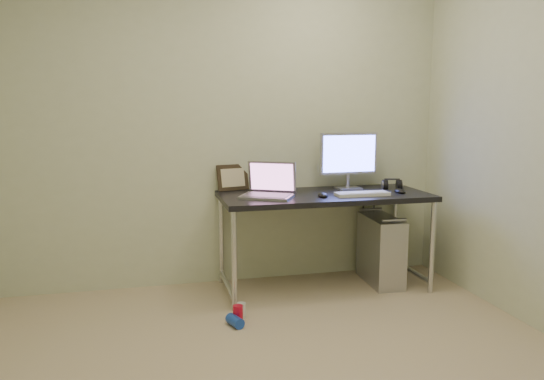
% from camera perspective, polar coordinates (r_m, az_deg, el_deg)
% --- Properties ---
extents(wall_back, '(3.50, 0.02, 2.50)m').
position_cam_1_polar(wall_back, '(4.20, -4.78, 6.76)').
color(wall_back, beige).
rests_on(wall_back, ground).
extents(desk, '(1.60, 0.70, 0.75)m').
position_cam_1_polar(desk, '(4.09, 5.64, -1.46)').
color(desk, black).
rests_on(desk, ground).
extents(tower_computer, '(0.25, 0.53, 0.57)m').
position_cam_1_polar(tower_computer, '(4.38, 11.61, -6.32)').
color(tower_computer, '#BABABF').
rests_on(tower_computer, ground).
extents(cable_a, '(0.01, 0.16, 0.69)m').
position_cam_1_polar(cable_a, '(4.58, 9.55, -3.89)').
color(cable_a, black).
rests_on(cable_a, ground).
extents(cable_b, '(0.02, 0.11, 0.71)m').
position_cam_1_polar(cable_b, '(4.60, 10.67, -4.12)').
color(cable_b, black).
rests_on(cable_b, ground).
extents(can_red, '(0.07, 0.07, 0.12)m').
position_cam_1_polar(can_red, '(3.58, -3.69, -13.20)').
color(can_red, red).
rests_on(can_red, ground).
extents(can_white, '(0.08, 0.08, 0.11)m').
position_cam_1_polar(can_white, '(3.65, -3.31, -12.84)').
color(can_white, silver).
rests_on(can_white, ground).
extents(can_blue, '(0.11, 0.15, 0.07)m').
position_cam_1_polar(can_blue, '(3.54, -4.00, -13.89)').
color(can_blue, '#1B42AF').
rests_on(can_blue, ground).
extents(laptop, '(0.47, 0.44, 0.25)m').
position_cam_1_polar(laptop, '(3.92, -0.33, 0.15)').
color(laptop, '#ABAAB1').
rests_on(laptop, desk).
extents(monitor, '(0.48, 0.15, 0.45)m').
position_cam_1_polar(monitor, '(4.30, 8.25, 3.62)').
color(monitor, '#ABAAB1').
rests_on(monitor, desk).
extents(keyboard, '(0.41, 0.14, 0.02)m').
position_cam_1_polar(keyboard, '(4.03, 9.67, -0.41)').
color(keyboard, silver).
rests_on(keyboard, desk).
extents(mouse_right, '(0.08, 0.12, 0.04)m').
position_cam_1_polar(mouse_right, '(4.21, 13.61, -0.02)').
color(mouse_right, black).
rests_on(mouse_right, desk).
extents(mouse_left, '(0.09, 0.13, 0.04)m').
position_cam_1_polar(mouse_left, '(3.93, 5.49, -0.46)').
color(mouse_left, black).
rests_on(mouse_left, desk).
extents(headphones, '(0.18, 0.10, 0.10)m').
position_cam_1_polar(headphones, '(4.40, 12.78, 0.50)').
color(headphones, black).
rests_on(headphones, desk).
extents(picture_frame, '(0.27, 0.13, 0.21)m').
position_cam_1_polar(picture_frame, '(4.21, -4.25, 1.36)').
color(picture_frame, black).
rests_on(picture_frame, desk).
extents(webcam, '(0.04, 0.03, 0.12)m').
position_cam_1_polar(webcam, '(4.20, -0.77, 1.17)').
color(webcam, silver).
rests_on(webcam, desk).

